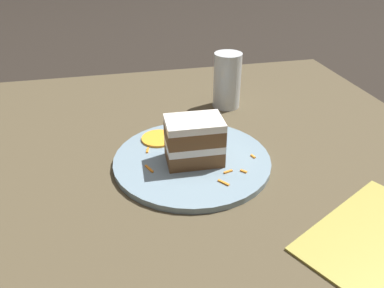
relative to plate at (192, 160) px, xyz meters
name	(u,v)px	position (x,y,z in m)	size (l,w,h in m)	color
ground_plane	(162,167)	(-0.05, 0.04, -0.04)	(6.00, 6.00, 0.00)	black
dining_table	(162,161)	(-0.05, 0.04, -0.02)	(1.21, 1.00, 0.03)	#4C422D
plate	(192,160)	(0.00, 0.00, 0.00)	(0.30, 0.30, 0.01)	gray
cake_slice	(194,141)	(0.00, -0.01, 0.05)	(0.11, 0.07, 0.09)	brown
cream_dollop	(190,126)	(0.02, 0.09, 0.03)	(0.05, 0.04, 0.05)	white
orange_garnish	(157,139)	(-0.06, 0.08, 0.01)	(0.07, 0.07, 0.00)	orange
carrot_shreds_scatter	(199,158)	(0.01, -0.01, 0.01)	(0.21, 0.20, 0.00)	orange
drinking_glass	(227,84)	(0.14, 0.24, 0.05)	(0.07, 0.07, 0.14)	silver
menu_card	(376,236)	(0.22, -0.26, 0.00)	(0.14, 0.25, 0.00)	#9E933D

